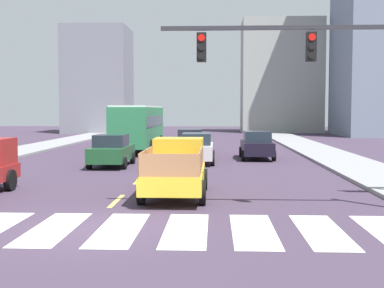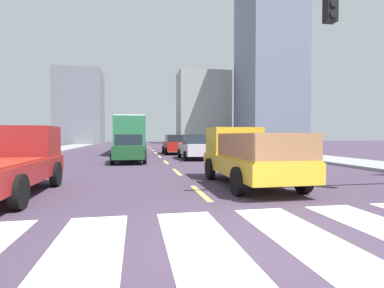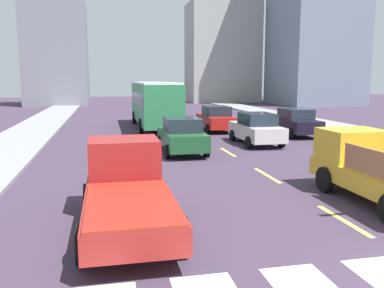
{
  "view_description": "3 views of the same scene",
  "coord_description": "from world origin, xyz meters",
  "views": [
    {
      "loc": [
        3.27,
        -12.76,
        3.04
      ],
      "look_at": [
        2.1,
        13.44,
        1.28
      ],
      "focal_mm": 47.91,
      "sensor_mm": 36.0,
      "label": 1
    },
    {
      "loc": [
        -1.82,
        -4.33,
        1.66
      ],
      "look_at": [
        2.22,
        17.05,
        1.03
      ],
      "focal_mm": 27.84,
      "sensor_mm": 36.0,
      "label": 2
    },
    {
      "loc": [
        -5.83,
        -4.91,
        3.55
      ],
      "look_at": [
        -2.46,
        10.88,
        0.97
      ],
      "focal_mm": 38.22,
      "sensor_mm": 36.0,
      "label": 3
    }
  ],
  "objects": [
    {
      "name": "block_mid_left",
      "position": [
        -12.03,
        54.04,
        6.84
      ],
      "size": [
        8.14,
        7.75,
        13.68
      ],
      "primitive_type": "cube",
      "color": "gray",
      "rests_on": "ground"
    },
    {
      "name": "sedan_near_right",
      "position": [
        -2.24,
        14.31,
        0.86
      ],
      "size": [
        2.02,
        4.4,
        1.72
      ],
      "rotation": [
        0.0,
        0.0,
        0.03
      ],
      "color": "#1E522B",
      "rests_on": "ground"
    },
    {
      "name": "sedan_far",
      "position": [
        1.6,
        22.09,
        0.86
      ],
      "size": [
        2.02,
        4.4,
        1.72
      ],
      "rotation": [
        0.0,
        0.0,
        -0.03
      ],
      "color": "red",
      "rests_on": "ground"
    },
    {
      "name": "lane_dash_2",
      "position": [
        0.0,
        14.0,
        0.0
      ],
      "size": [
        0.16,
        2.4,
        0.01
      ],
      "primitive_type": "cube",
      "color": "#E0C155",
      "rests_on": "ground"
    },
    {
      "name": "lane_dash_6",
      "position": [
        0.0,
        34.0,
        0.0
      ],
      "size": [
        0.16,
        2.4,
        0.01
      ],
      "primitive_type": "cube",
      "color": "#E0C155",
      "rests_on": "ground"
    },
    {
      "name": "lane_dash_1",
      "position": [
        0.0,
        9.0,
        0.0
      ],
      "size": [
        0.16,
        2.4,
        0.01
      ],
      "primitive_type": "cube",
      "color": "#E0C155",
      "rests_on": "ground"
    },
    {
      "name": "lane_dash_7",
      "position": [
        0.0,
        39.0,
        0.0
      ],
      "size": [
        0.16,
        2.4,
        0.01
      ],
      "primitive_type": "cube",
      "color": "#E0C155",
      "rests_on": "ground"
    },
    {
      "name": "city_bus",
      "position": [
        -2.33,
        24.65,
        1.95
      ],
      "size": [
        2.72,
        10.8,
        3.32
      ],
      "rotation": [
        0.0,
        0.0,
        -0.03
      ],
      "color": "#2D7B4B",
      "rests_on": "ground"
    },
    {
      "name": "sidewalk_right",
      "position": [
        10.71,
        18.0,
        0.07
      ],
      "size": [
        3.41,
        110.0,
        0.15
      ],
      "primitive_type": "cube",
      "color": "gray",
      "rests_on": "ground"
    },
    {
      "name": "sedan_mid",
      "position": [
        5.86,
        18.83,
        0.86
      ],
      "size": [
        2.02,
        4.4,
        1.72
      ],
      "rotation": [
        0.0,
        0.0,
        -0.01
      ],
      "color": "black",
      "rests_on": "ground"
    },
    {
      "name": "lane_dash_5",
      "position": [
        0.0,
        29.0,
        0.0
      ],
      "size": [
        0.16,
        2.4,
        0.01
      ],
      "primitive_type": "cube",
      "color": "#E0C155",
      "rests_on": "ground"
    },
    {
      "name": "pickup_dark",
      "position": [
        -5.37,
        4.89,
        0.92
      ],
      "size": [
        2.18,
        5.2,
        1.96
      ],
      "rotation": [
        0.0,
        0.0,
        -0.02
      ],
      "color": "maroon",
      "rests_on": "ground"
    },
    {
      "name": "sedan_near_left",
      "position": [
        2.25,
        16.08,
        0.86
      ],
      "size": [
        2.02,
        4.4,
        1.72
      ],
      "rotation": [
        0.0,
        0.0,
        -0.04
      ],
      "color": "silver",
      "rests_on": "ground"
    },
    {
      "name": "block_mid_right",
      "position": [
        12.11,
        56.97,
        7.44
      ],
      "size": [
        10.46,
        7.16,
        14.88
      ],
      "primitive_type": "cube",
      "color": "#989C94",
      "rests_on": "ground"
    },
    {
      "name": "lane_dash_3",
      "position": [
        0.0,
        19.0,
        0.0
      ],
      "size": [
        0.16,
        2.4,
        0.01
      ],
      "primitive_type": "cube",
      "color": "#E0C155",
      "rests_on": "ground"
    },
    {
      "name": "pickup_stakebed",
      "position": [
        1.9,
        5.41,
        0.94
      ],
      "size": [
        2.18,
        5.2,
        1.96
      ],
      "rotation": [
        0.0,
        0.0,
        0.0
      ],
      "color": "gold",
      "rests_on": "ground"
    },
    {
      "name": "sidewalk_left",
      "position": [
        -10.71,
        18.0,
        0.07
      ],
      "size": [
        3.41,
        110.0,
        0.15
      ],
      "primitive_type": "cube",
      "color": "gray",
      "rests_on": "ground"
    },
    {
      "name": "lane_dash_4",
      "position": [
        0.0,
        24.0,
        0.0
      ],
      "size": [
        0.16,
        2.4,
        0.01
      ],
      "primitive_type": "cube",
      "color": "#E0C155",
      "rests_on": "ground"
    },
    {
      "name": "lane_dash_0",
      "position": [
        0.0,
        4.0,
        0.0
      ],
      "size": [
        0.16,
        2.4,
        0.01
      ],
      "primitive_type": "cube",
      "color": "#E0C155",
      "rests_on": "ground"
    }
  ]
}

